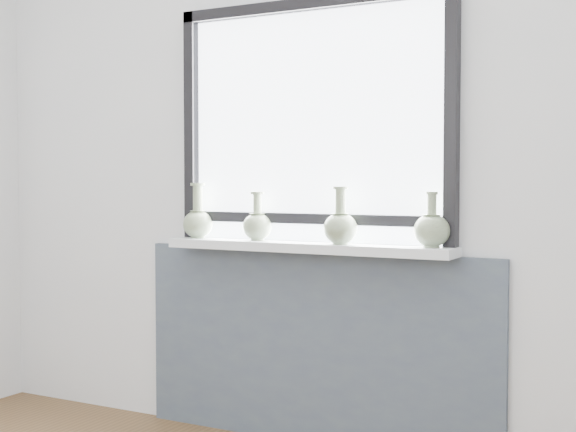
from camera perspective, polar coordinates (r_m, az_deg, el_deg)
The scene contains 8 objects.
back_wall at distance 3.53m, azimuth 2.00°, elevation 4.71°, with size 3.60×0.02×2.60m, color silver.
apron_panel at distance 3.58m, azimuth 1.76°, elevation -9.34°, with size 1.70×0.03×0.86m, color #49565F.
windowsill at distance 3.45m, azimuth 1.26°, elevation -2.22°, with size 1.32×0.18×0.04m, color silver.
window at distance 3.51m, azimuth 1.74°, elevation 7.04°, with size 1.30×0.06×1.05m.
vase_a at distance 3.73m, azimuth -6.43°, elevation -0.35°, with size 0.14×0.14×0.25m.
vase_b at distance 3.57m, azimuth -2.20°, elevation -0.60°, with size 0.13×0.13×0.22m.
vase_c at distance 3.34m, azimuth 3.74°, elevation -0.68°, with size 0.14×0.14×0.24m.
vase_d at distance 3.24m, azimuth 10.19°, elevation -0.89°, with size 0.15×0.15×0.22m.
Camera 1 is at (1.56, -1.36, 1.17)m, focal length 50.00 mm.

